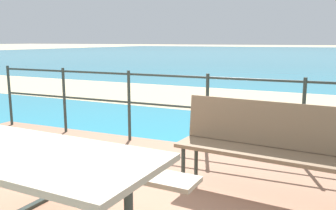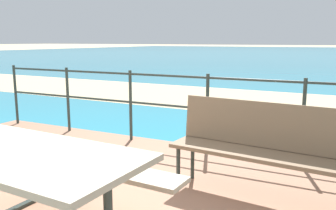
{
  "view_description": "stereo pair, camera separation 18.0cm",
  "coord_description": "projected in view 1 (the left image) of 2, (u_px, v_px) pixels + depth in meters",
  "views": [
    {
      "loc": [
        2.01,
        -1.97,
        1.5
      ],
      "look_at": [
        0.12,
        2.23,
        0.67
      ],
      "focal_mm": 38.21,
      "sensor_mm": 36.0,
      "label": 1
    },
    {
      "loc": [
        2.17,
        -1.89,
        1.5
      ],
      "look_at": [
        0.12,
        2.23,
        0.67
      ],
      "focal_mm": 38.21,
      "sensor_mm": 36.0,
      "label": 2
    }
  ],
  "objects": [
    {
      "name": "sea_water",
      "position": [
        310.0,
        54.0,
        38.74
      ],
      "size": [
        90.0,
        90.0,
        0.01
      ],
      "primitive_type": "cube",
      "color": "teal",
      "rests_on": "ground"
    },
    {
      "name": "railing_fence",
      "position": [
        166.0,
        100.0,
        4.9
      ],
      "size": [
        5.94,
        0.04,
        1.02
      ],
      "color": "#2D3833",
      "rests_on": "patio_paving"
    },
    {
      "name": "park_bench",
      "position": [
        275.0,
        142.0,
        3.27
      ],
      "size": [
        1.83,
        0.58,
        0.88
      ],
      "rotation": [
        0.0,
        0.0,
        -0.09
      ],
      "color": "#7A6047",
      "rests_on": "patio_paving"
    },
    {
      "name": "picnic_table",
      "position": [
        33.0,
        179.0,
        2.21
      ],
      "size": [
        1.72,
        1.62,
        0.78
      ],
      "rotation": [
        0.0,
        0.0,
        -0.05
      ],
      "color": "#BCAD93",
      "rests_on": "patio_paving"
    },
    {
      "name": "beach_strip",
      "position": [
        240.0,
        100.0,
        9.12
      ],
      "size": [
        54.08,
        5.14,
        0.01
      ],
      "primitive_type": "cube",
      "rotation": [
        0.0,
        0.0,
        -0.03
      ],
      "color": "tan",
      "rests_on": "ground"
    }
  ]
}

